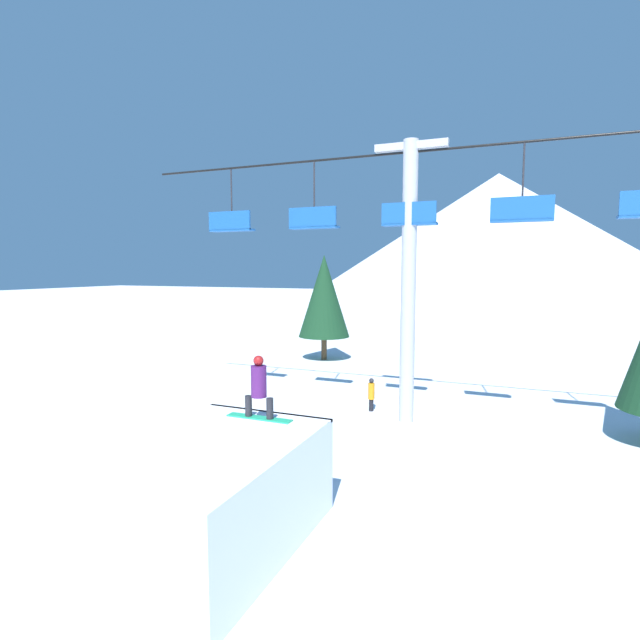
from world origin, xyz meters
name	(u,v)px	position (x,y,z in m)	size (l,w,h in m)	color
ground_plane	(206,551)	(0.00, 0.00, 0.00)	(220.00, 220.00, 0.00)	white
mountain_ridge	(497,237)	(0.00, 84.20, 10.62)	(66.21, 66.21, 21.23)	silver
snow_ramp	(212,495)	(0.01, 0.21, 1.00)	(3.11, 4.58, 2.00)	white
snowboarder	(259,388)	(0.08, 1.90, 2.69)	(1.50, 0.34, 1.38)	#1E9E6B
chairlift	(409,257)	(1.64, 9.25, 5.61)	(20.21, 0.50, 9.41)	#B2B2B7
pine_tree_far	(324,296)	(-5.36, 18.95, 3.66)	(2.91, 2.91, 6.00)	#4C3823
distant_skier	(371,393)	(0.17, 9.99, 0.67)	(0.24, 0.24, 1.23)	black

